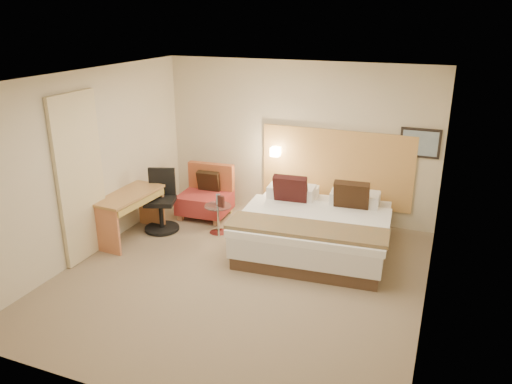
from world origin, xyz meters
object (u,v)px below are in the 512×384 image
at_px(desk, 130,203).
at_px(desk_chair, 161,206).
at_px(bed, 316,228).
at_px(side_table, 218,218).
at_px(lounge_chair, 206,196).

bearing_deg(desk, desk_chair, 63.49).
bearing_deg(desk_chair, desk, -116.51).
bearing_deg(desk, bed, 14.48).
bearing_deg(desk_chair, bed, 5.07).
distance_m(side_table, desk_chair, 0.98).
bearing_deg(bed, desk, -165.52).
xyz_separation_m(bed, lounge_chair, (-2.16, 0.59, 0.01)).
relative_size(desk, desk_chair, 1.24).
bearing_deg(desk, side_table, 29.89).
distance_m(lounge_chair, side_table, 0.83).
relative_size(lounge_chair, side_table, 1.64).
height_order(bed, side_table, bed).
bearing_deg(desk_chair, side_table, 11.19).
bearing_deg(side_table, bed, 1.43).
relative_size(side_table, desk_chair, 0.54).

